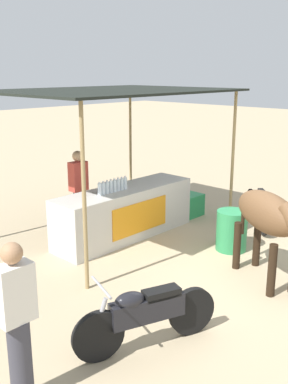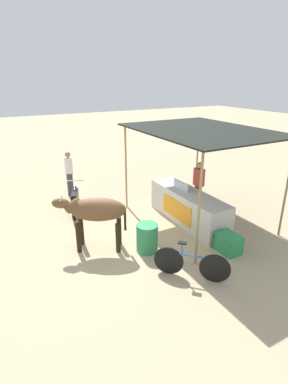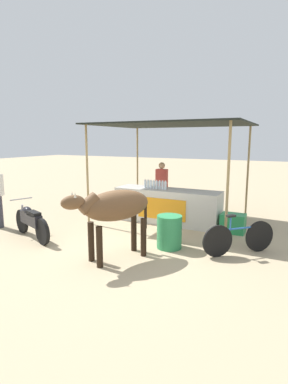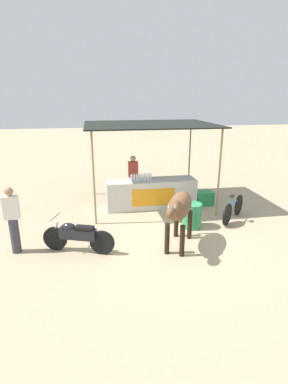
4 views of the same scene
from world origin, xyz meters
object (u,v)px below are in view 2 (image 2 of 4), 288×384
(passerby_on_street, at_px, (69,173))
(bicycle_leaning, at_px, (191,264))
(water_barrel, at_px, (147,238))
(cooler_box, at_px, (228,243))
(cow, at_px, (95,211))
(stall_counter, at_px, (188,207))
(vendor_behind_counter, at_px, (198,186))
(motorcycle_parked, at_px, (75,199))

(passerby_on_street, bearing_deg, bicycle_leaning, 9.04)
(water_barrel, xyz_separation_m, bicycle_leaning, (1.41, 0.31, -0.01))
(cooler_box, bearing_deg, bicycle_leaning, -74.93)
(bicycle_leaning, bearing_deg, cow, -147.14)
(stall_counter, xyz_separation_m, cow, (0.12, -2.92, 0.55))
(cooler_box, distance_m, water_barrel, 2.03)
(bicycle_leaning, bearing_deg, passerby_on_street, -170.96)
(vendor_behind_counter, distance_m, water_barrel, 2.97)
(cooler_box, height_order, motorcycle_parked, motorcycle_parked)
(water_barrel, relative_size, motorcycle_parked, 0.42)
(motorcycle_parked, bearing_deg, stall_counter, 49.48)
(cow, bearing_deg, cooler_box, 58.42)
(cooler_box, height_order, passerby_on_street, passerby_on_street)
(cooler_box, bearing_deg, stall_counter, 177.00)
(stall_counter, xyz_separation_m, motorcycle_parked, (-2.35, -2.75, -0.05))
(bicycle_leaning, distance_m, passerby_on_street, 6.17)
(cow, bearing_deg, bicycle_leaning, 32.86)
(cow, bearing_deg, passerby_on_street, 174.11)
(vendor_behind_counter, distance_m, bicycle_leaning, 3.62)
(stall_counter, distance_m, cow, 2.97)
(cooler_box, relative_size, water_barrel, 0.83)
(bicycle_leaning, bearing_deg, cooler_box, 105.07)
(stall_counter, relative_size, cooler_box, 5.00)
(water_barrel, bearing_deg, bicycle_leaning, 12.23)
(motorcycle_parked, bearing_deg, cow, -3.81)
(stall_counter, height_order, vendor_behind_counter, vendor_behind_counter)
(stall_counter, height_order, cooler_box, stall_counter)
(cooler_box, xyz_separation_m, motorcycle_parked, (-4.21, -2.66, 0.19))
(cow, relative_size, bicycle_leaning, 1.47)
(cow, xyz_separation_m, passerby_on_street, (-3.94, 0.41, -0.18))
(passerby_on_street, bearing_deg, cooler_box, 23.04)
(vendor_behind_counter, height_order, passerby_on_street, same)
(water_barrel, distance_m, bicycle_leaning, 1.44)
(stall_counter, distance_m, passerby_on_street, 4.59)
(cow, xyz_separation_m, motorcycle_parked, (-2.48, 0.16, -0.60))
(stall_counter, relative_size, motorcycle_parked, 1.75)
(stall_counter, height_order, water_barrel, stall_counter)
(motorcycle_parked, bearing_deg, vendor_behind_counter, 62.17)
(cooler_box, xyz_separation_m, water_barrel, (-1.02, -1.76, 0.12))
(stall_counter, relative_size, water_barrel, 4.16)
(stall_counter, bearing_deg, water_barrel, -65.74)
(cow, height_order, passerby_on_street, passerby_on_street)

